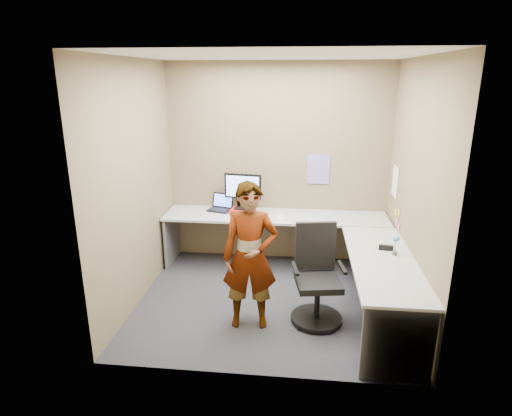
# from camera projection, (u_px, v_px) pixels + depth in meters

# --- Properties ---
(ground) EXTENTS (3.00, 3.00, 0.00)m
(ground) POSITION_uv_depth(u_px,v_px,m) (269.00, 301.00, 4.98)
(ground) COLOR black
(ground) RESTS_ON ground
(wall_back) EXTENTS (3.00, 0.00, 3.00)m
(wall_back) POSITION_uv_depth(u_px,v_px,m) (278.00, 165.00, 5.81)
(wall_back) COLOR #756448
(wall_back) RESTS_ON ground
(wall_right) EXTENTS (0.00, 2.70, 2.70)m
(wall_right) POSITION_uv_depth(u_px,v_px,m) (415.00, 193.00, 4.42)
(wall_right) COLOR #756448
(wall_right) RESTS_ON ground
(wall_left) EXTENTS (0.00, 2.70, 2.70)m
(wall_left) POSITION_uv_depth(u_px,v_px,m) (135.00, 185.00, 4.73)
(wall_left) COLOR #756448
(wall_left) RESTS_ON ground
(ceiling) EXTENTS (3.00, 3.00, 0.00)m
(ceiling) POSITION_uv_depth(u_px,v_px,m) (272.00, 55.00, 4.18)
(ceiling) COLOR white
(ceiling) RESTS_ON wall_back
(desk) EXTENTS (2.98, 2.58, 0.73)m
(desk) POSITION_uv_depth(u_px,v_px,m) (308.00, 243.00, 5.13)
(desk) COLOR #A8A8A8
(desk) RESTS_ON ground
(paper_ream) EXTENTS (0.34, 0.27, 0.06)m
(paper_ream) POSITION_uv_depth(u_px,v_px,m) (243.00, 211.00, 5.76)
(paper_ream) COLOR #B41912
(paper_ream) RESTS_ON desk
(monitor) EXTENTS (0.50, 0.18, 0.48)m
(monitor) POSITION_uv_depth(u_px,v_px,m) (243.00, 188.00, 5.69)
(monitor) COLOR black
(monitor) RESTS_ON paper_ream
(laptop) EXTENTS (0.36, 0.33, 0.22)m
(laptop) POSITION_uv_depth(u_px,v_px,m) (221.00, 206.00, 5.91)
(laptop) COLOR black
(laptop) RESTS_ON desk
(trackball_mouse) EXTENTS (0.12, 0.08, 0.07)m
(trackball_mouse) POSITION_uv_depth(u_px,v_px,m) (260.00, 214.00, 5.65)
(trackball_mouse) COLOR #B7B7BC
(trackball_mouse) RESTS_ON desk
(origami) EXTENTS (0.10, 0.10, 0.06)m
(origami) POSITION_uv_depth(u_px,v_px,m) (280.00, 217.00, 5.54)
(origami) COLOR white
(origami) RESTS_ON desk
(stapler) EXTENTS (0.15, 0.06, 0.05)m
(stapler) POSITION_uv_depth(u_px,v_px,m) (386.00, 248.00, 4.55)
(stapler) COLOR black
(stapler) RESTS_ON desk
(flower) EXTENTS (0.07, 0.07, 0.22)m
(flower) POSITION_uv_depth(u_px,v_px,m) (396.00, 242.00, 4.40)
(flower) COLOR brown
(flower) RESTS_ON desk
(calendar_purple) EXTENTS (0.30, 0.01, 0.40)m
(calendar_purple) POSITION_uv_depth(u_px,v_px,m) (318.00, 169.00, 5.76)
(calendar_purple) COLOR #846BB7
(calendar_purple) RESTS_ON wall_back
(calendar_white) EXTENTS (0.01, 0.28, 0.38)m
(calendar_white) POSITION_uv_depth(u_px,v_px,m) (395.00, 182.00, 5.31)
(calendar_white) COLOR white
(calendar_white) RESTS_ON wall_right
(sticky_note_a) EXTENTS (0.01, 0.07, 0.07)m
(sticky_note_a) POSITION_uv_depth(u_px,v_px,m) (399.00, 213.00, 5.06)
(sticky_note_a) COLOR #F2E059
(sticky_note_a) RESTS_ON wall_right
(sticky_note_b) EXTENTS (0.01, 0.07, 0.07)m
(sticky_note_b) POSITION_uv_depth(u_px,v_px,m) (397.00, 222.00, 5.15)
(sticky_note_b) COLOR pink
(sticky_note_b) RESTS_ON wall_right
(sticky_note_c) EXTENTS (0.01, 0.07, 0.07)m
(sticky_note_c) POSITION_uv_depth(u_px,v_px,m) (399.00, 227.00, 5.04)
(sticky_note_c) COLOR pink
(sticky_note_c) RESTS_ON wall_right
(sticky_note_d) EXTENTS (0.01, 0.07, 0.07)m
(sticky_note_d) POSITION_uv_depth(u_px,v_px,m) (396.00, 212.00, 5.22)
(sticky_note_d) COLOR #F2E059
(sticky_note_d) RESTS_ON wall_right
(office_chair) EXTENTS (0.57, 0.55, 1.03)m
(office_chair) POSITION_uv_depth(u_px,v_px,m) (317.00, 283.00, 4.50)
(office_chair) COLOR black
(office_chair) RESTS_ON ground
(person) EXTENTS (0.59, 0.42, 1.53)m
(person) POSITION_uv_depth(u_px,v_px,m) (250.00, 257.00, 4.30)
(person) COLOR #999399
(person) RESTS_ON ground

